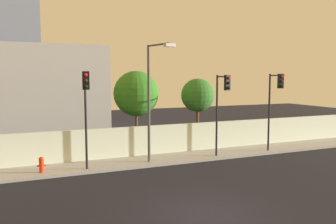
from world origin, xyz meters
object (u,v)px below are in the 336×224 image
object	(u,v)px
traffic_light_center	(222,98)
traffic_light_left	(86,100)
traffic_light_right	(275,96)
fire_hydrant	(41,164)
roadside_tree_midleft	(136,94)
roadside_tree_midright	(198,96)
street_lamp_curbside	(152,93)

from	to	relation	value
traffic_light_center	traffic_light_left	bearing A→B (deg)	-179.71
traffic_light_right	fire_hydrant	bearing A→B (deg)	176.87
traffic_light_left	roadside_tree_midleft	xyz separation A→B (m)	(3.94, 3.95, 0.03)
fire_hydrant	roadside_tree_midright	xyz separation A→B (m)	(10.61, 3.26, 3.07)
traffic_light_right	roadside_tree_midleft	xyz separation A→B (m)	(-7.88, 4.02, 0.09)
traffic_light_left	traffic_light_right	world-z (taller)	traffic_light_left
traffic_light_left	traffic_light_center	world-z (taller)	traffic_light_left
fire_hydrant	roadside_tree_midright	size ratio (longest dim) A/B	0.17
traffic_light_center	traffic_light_right	size ratio (longest dim) A/B	0.99
traffic_light_center	roadside_tree_midright	size ratio (longest dim) A/B	1.02
traffic_light_center	roadside_tree_midleft	bearing A→B (deg)	136.22
traffic_light_left	street_lamp_curbside	xyz separation A→B (m)	(3.68, 0.37, 0.25)
street_lamp_curbside	roadside_tree_midleft	xyz separation A→B (m)	(0.26, 3.57, -0.22)
roadside_tree_midright	street_lamp_curbside	bearing A→B (deg)	-143.12
fire_hydrant	street_lamp_curbside	bearing A→B (deg)	-3.05
fire_hydrant	roadside_tree_midleft	bearing A→B (deg)	28.06
traffic_light_left	roadside_tree_midright	size ratio (longest dim) A/B	1.05
traffic_light_left	traffic_light_center	size ratio (longest dim) A/B	1.03
traffic_light_left	roadside_tree_midright	xyz separation A→B (m)	(8.44, 3.95, -0.18)
traffic_light_center	roadside_tree_midleft	world-z (taller)	roadside_tree_midleft
traffic_light_left	street_lamp_curbside	bearing A→B (deg)	5.80
traffic_light_left	traffic_light_center	xyz separation A→B (m)	(8.02, 0.04, -0.12)
traffic_light_left	fire_hydrant	distance (m)	3.97
street_lamp_curbside	fire_hydrant	size ratio (longest dim) A/B	8.14
roadside_tree_midleft	street_lamp_curbside	bearing A→B (deg)	-94.22
roadside_tree_midleft	traffic_light_right	bearing A→B (deg)	-27.06
fire_hydrant	roadside_tree_midleft	distance (m)	7.67
traffic_light_right	roadside_tree_midleft	bearing A→B (deg)	152.94
roadside_tree_midright	fire_hydrant	bearing A→B (deg)	-162.92
street_lamp_curbside	traffic_light_left	bearing A→B (deg)	-174.20
traffic_light_left	street_lamp_curbside	distance (m)	3.71
roadside_tree_midleft	roadside_tree_midright	xyz separation A→B (m)	(4.50, 0.00, -0.22)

